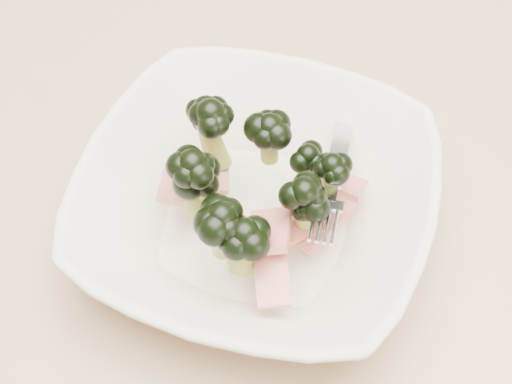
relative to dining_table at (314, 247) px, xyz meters
The scene contains 2 objects.
dining_table is the anchor object (origin of this frame).
broccoli_dish 0.16m from the dining_table, 108.13° to the right, with size 0.36×0.36×0.12m.
Camera 1 is at (0.18, -0.34, 1.26)m, focal length 50.00 mm.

